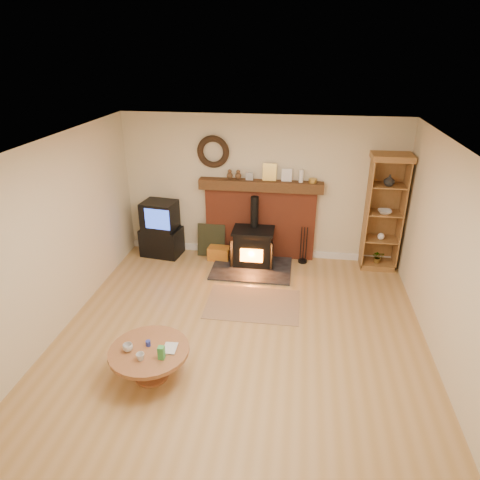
% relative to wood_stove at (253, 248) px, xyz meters
% --- Properties ---
extents(ground, '(5.50, 5.50, 0.00)m').
position_rel_wood_stove_xyz_m(ground, '(0.08, -2.27, -0.33)').
color(ground, '#AB8147').
rests_on(ground, ground).
extents(room_shell, '(5.02, 5.52, 2.61)m').
position_rel_wood_stove_xyz_m(room_shell, '(0.06, -2.17, 1.39)').
color(room_shell, beige).
rests_on(room_shell, ground).
extents(chimney_breast, '(2.20, 0.22, 1.78)m').
position_rel_wood_stove_xyz_m(chimney_breast, '(0.08, 0.40, 0.47)').
color(chimney_breast, '#983F26').
rests_on(chimney_breast, ground).
extents(wood_stove, '(1.40, 1.00, 1.24)m').
position_rel_wood_stove_xyz_m(wood_stove, '(0.00, 0.00, 0.00)').
color(wood_stove, black).
rests_on(wood_stove, ground).
extents(area_rug, '(1.43, 0.99, 0.01)m').
position_rel_wood_stove_xyz_m(area_rug, '(0.15, -1.30, -0.32)').
color(area_rug, brown).
rests_on(area_rug, ground).
extents(tv_unit, '(0.78, 0.59, 1.05)m').
position_rel_wood_stove_xyz_m(tv_unit, '(-1.76, 0.20, 0.17)').
color(tv_unit, black).
rests_on(tv_unit, ground).
extents(curio_cabinet, '(0.66, 0.47, 2.05)m').
position_rel_wood_stove_xyz_m(curio_cabinet, '(2.22, 0.29, 0.70)').
color(curio_cabinet, brown).
rests_on(curio_cabinet, ground).
extents(firelog_box, '(0.42, 0.28, 0.25)m').
position_rel_wood_stove_xyz_m(firelog_box, '(-0.64, 0.13, -0.21)').
color(firelog_box, gold).
rests_on(firelog_box, ground).
extents(leaning_painting, '(0.52, 0.14, 0.62)m').
position_rel_wood_stove_xyz_m(leaning_painting, '(-0.82, 0.28, -0.02)').
color(leaning_painting, black).
rests_on(leaning_painting, ground).
extents(fire_tools, '(0.16, 0.16, 0.70)m').
position_rel_wood_stove_xyz_m(fire_tools, '(0.90, 0.23, -0.20)').
color(fire_tools, black).
rests_on(fire_tools, ground).
extents(coffee_table, '(0.95, 0.95, 0.56)m').
position_rel_wood_stove_xyz_m(coffee_table, '(-0.88, -3.04, -0.00)').
color(coffee_table, brown).
rests_on(coffee_table, ground).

